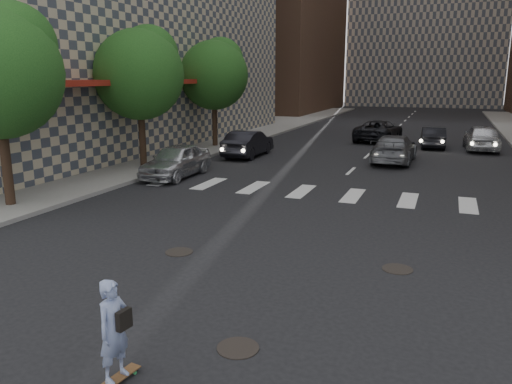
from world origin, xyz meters
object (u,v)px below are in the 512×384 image
skateboarder (114,330)px  traffic_car_d (482,137)px  tree_b (141,70)px  traffic_car_c (379,131)px  traffic_car_b (394,149)px  silver_sedan (176,161)px  traffic_car_e (433,137)px  traffic_car_a (248,143)px  tree_a (0,67)px  tree_c (215,72)px

skateboarder → traffic_car_d: bearing=85.3°
tree_b → traffic_car_d: (15.54, 12.53, -3.85)m
traffic_car_c → traffic_car_d: 6.82m
traffic_car_b → tree_b: bearing=30.6°
tree_b → silver_sedan: tree_b is taller
skateboarder → traffic_car_d: (6.15, 27.67, -0.05)m
traffic_car_d → traffic_car_e: 2.81m
tree_b → traffic_car_e: 18.55m
silver_sedan → traffic_car_d: size_ratio=0.92×
traffic_car_c → traffic_car_e: size_ratio=1.32×
silver_sedan → traffic_car_e: bearing=53.3°
traffic_car_a → skateboarder: bearing=106.2°
tree_b → traffic_car_c: 17.88m
tree_a → traffic_car_b: size_ratio=1.35×
tree_b → traffic_car_d: size_ratio=1.42×
traffic_car_b → traffic_car_d: (4.48, 6.35, 0.08)m
traffic_car_b → traffic_car_c: 8.89m
traffic_car_b → traffic_car_e: (1.69, 6.68, -0.06)m
silver_sedan → traffic_car_a: 6.67m
traffic_car_b → traffic_car_e: traffic_car_b is taller
tree_c → traffic_car_b: 11.88m
traffic_car_a → traffic_car_c: traffic_car_a is taller
tree_b → silver_sedan: (2.45, -1.33, -3.92)m
traffic_car_e → traffic_car_a: bearing=34.5°
silver_sedan → traffic_car_c: size_ratio=0.82×
traffic_car_a → traffic_car_e: bearing=-142.1°
tree_a → tree_c: bearing=90.0°
traffic_car_e → traffic_car_d: bearing=169.2°
traffic_car_c → traffic_car_e: traffic_car_c is taller
tree_a → traffic_car_b: tree_a is taller
traffic_car_a → traffic_car_b: size_ratio=0.90×
tree_b → tree_a: bearing=-90.0°
tree_c → traffic_car_b: bearing=-9.3°
tree_b → skateboarder: 18.22m
traffic_car_b → traffic_car_c: size_ratio=0.94×
tree_c → silver_sedan: bearing=-75.3°
tree_b → traffic_car_a: 7.34m
tree_b → traffic_car_e: bearing=45.2°
silver_sedan → skateboarder: bearing=-64.1°
traffic_car_d → skateboarder: bearing=74.8°
silver_sedan → traffic_car_a: (0.78, 6.63, -0.01)m
skateboarder → traffic_car_b: 21.38m
tree_a → traffic_car_d: tree_a is taller
traffic_car_e → tree_b: bearing=41.2°
traffic_car_c → traffic_car_b: bearing=109.9°
tree_a → tree_b: same height
traffic_car_b → skateboarder: bearing=87.0°
tree_a → traffic_car_e: tree_a is taller
tree_a → traffic_car_a: bearing=76.3°
tree_b → tree_c: size_ratio=1.00×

